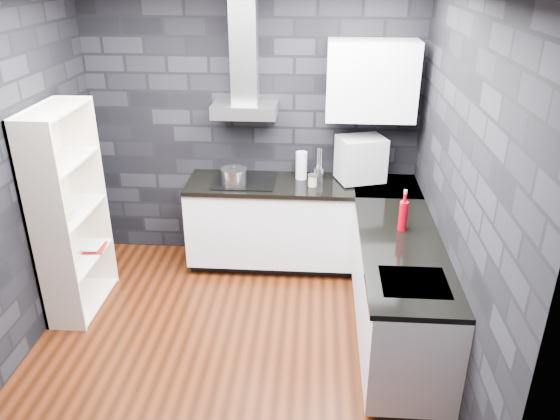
# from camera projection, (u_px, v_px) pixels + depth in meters

# --- Properties ---
(ground) EXTENTS (3.20, 3.20, 0.00)m
(ground) POSITION_uv_depth(u_px,v_px,m) (233.00, 344.00, 4.42)
(ground) COLOR #421A0A
(wall_back) EXTENTS (3.20, 0.05, 2.70)m
(wall_back) POSITION_uv_depth(u_px,v_px,m) (253.00, 126.00, 5.33)
(wall_back) COLOR black
(wall_back) RESTS_ON ground
(wall_front) EXTENTS (3.20, 0.05, 2.70)m
(wall_front) POSITION_uv_depth(u_px,v_px,m) (166.00, 333.00, 2.38)
(wall_front) COLOR black
(wall_front) RESTS_ON ground
(wall_left) EXTENTS (0.05, 3.20, 2.70)m
(wall_left) POSITION_uv_depth(u_px,v_px,m) (5.00, 184.00, 3.96)
(wall_left) COLOR black
(wall_left) RESTS_ON ground
(wall_right) EXTENTS (0.05, 3.20, 2.70)m
(wall_right) POSITION_uv_depth(u_px,v_px,m) (460.00, 197.00, 3.75)
(wall_right) COLOR black
(wall_right) RESTS_ON ground
(toekick_back) EXTENTS (2.18, 0.50, 0.10)m
(toekick_back) POSITION_uv_depth(u_px,v_px,m) (301.00, 258.00, 5.58)
(toekick_back) COLOR black
(toekick_back) RESTS_ON ground
(toekick_right) EXTENTS (0.50, 1.78, 0.10)m
(toekick_right) POSITION_uv_depth(u_px,v_px,m) (399.00, 339.00, 4.40)
(toekick_right) COLOR black
(toekick_right) RESTS_ON ground
(counter_back_cab) EXTENTS (2.20, 0.60, 0.76)m
(counter_back_cab) POSITION_uv_depth(u_px,v_px,m) (301.00, 222.00, 5.36)
(counter_back_cab) COLOR white
(counter_back_cab) RESTS_ON ground
(counter_right_cab) EXTENTS (0.60, 1.80, 0.76)m
(counter_right_cab) POSITION_uv_depth(u_px,v_px,m) (399.00, 293.00, 4.22)
(counter_right_cab) COLOR white
(counter_right_cab) RESTS_ON ground
(counter_back_top) EXTENTS (2.20, 0.62, 0.04)m
(counter_back_top) POSITION_uv_depth(u_px,v_px,m) (302.00, 185.00, 5.19)
(counter_back_top) COLOR black
(counter_back_top) RESTS_ON counter_back_cab
(counter_right_top) EXTENTS (0.62, 1.80, 0.04)m
(counter_right_top) POSITION_uv_depth(u_px,v_px,m) (402.00, 248.00, 4.06)
(counter_right_top) COLOR black
(counter_right_top) RESTS_ON counter_right_cab
(counter_corner_top) EXTENTS (0.62, 0.62, 0.04)m
(counter_corner_top) POSITION_uv_depth(u_px,v_px,m) (387.00, 187.00, 5.14)
(counter_corner_top) COLOR black
(counter_corner_top) RESTS_ON counter_right_cab
(hood_body) EXTENTS (0.60, 0.34, 0.12)m
(hood_body) POSITION_uv_depth(u_px,v_px,m) (245.00, 110.00, 5.07)
(hood_body) COLOR #A4A4A8
(hood_body) RESTS_ON wall_back
(hood_chimney) EXTENTS (0.24, 0.20, 0.90)m
(hood_chimney) POSITION_uv_depth(u_px,v_px,m) (244.00, 53.00, 4.92)
(hood_chimney) COLOR #A4A4A8
(hood_chimney) RESTS_ON hood_body
(upper_cabinet) EXTENTS (0.80, 0.35, 0.70)m
(upper_cabinet) POSITION_uv_depth(u_px,v_px,m) (372.00, 81.00, 4.86)
(upper_cabinet) COLOR silver
(upper_cabinet) RESTS_ON wall_back
(cooktop) EXTENTS (0.58, 0.50, 0.01)m
(cooktop) POSITION_uv_depth(u_px,v_px,m) (245.00, 181.00, 5.22)
(cooktop) COLOR black
(cooktop) RESTS_ON counter_back_top
(sink_rim) EXTENTS (0.44, 0.40, 0.01)m
(sink_rim) POSITION_uv_depth(u_px,v_px,m) (414.00, 283.00, 3.60)
(sink_rim) COLOR #A4A4A8
(sink_rim) RESTS_ON counter_right_top
(pot) EXTENTS (0.30, 0.30, 0.14)m
(pot) POSITION_uv_depth(u_px,v_px,m) (234.00, 177.00, 5.10)
(pot) COLOR #B6B6BB
(pot) RESTS_ON cooktop
(glass_vase) EXTENTS (0.11, 0.11, 0.27)m
(glass_vase) POSITION_uv_depth(u_px,v_px,m) (301.00, 165.00, 5.24)
(glass_vase) COLOR silver
(glass_vase) RESTS_ON counter_back_top
(storage_jar) EXTENTS (0.10, 0.10, 0.10)m
(storage_jar) POSITION_uv_depth(u_px,v_px,m) (312.00, 181.00, 5.09)
(storage_jar) COLOR tan
(storage_jar) RESTS_ON counter_back_top
(utensil_crock) EXTENTS (0.10, 0.10, 0.12)m
(utensil_crock) POSITION_uv_depth(u_px,v_px,m) (319.00, 174.00, 5.24)
(utensil_crock) COLOR #B6B6BB
(utensil_crock) RESTS_ON counter_back_top
(appliance_garage) EXTENTS (0.50, 0.44, 0.42)m
(appliance_garage) POSITION_uv_depth(u_px,v_px,m) (361.00, 159.00, 5.14)
(appliance_garage) COLOR #A0A3A7
(appliance_garage) RESTS_ON counter_back_top
(red_bottle) EXTENTS (0.07, 0.07, 0.24)m
(red_bottle) POSITION_uv_depth(u_px,v_px,m) (403.00, 216.00, 4.24)
(red_bottle) COLOR #93000C
(red_bottle) RESTS_ON counter_right_top
(bookshelf) EXTENTS (0.35, 0.80, 1.80)m
(bookshelf) POSITION_uv_depth(u_px,v_px,m) (70.00, 213.00, 4.56)
(bookshelf) COLOR beige
(bookshelf) RESTS_ON ground
(fruit_bowl) EXTENTS (0.24, 0.24, 0.05)m
(fruit_bowl) POSITION_uv_depth(u_px,v_px,m) (63.00, 215.00, 4.44)
(fruit_bowl) COLOR white
(fruit_bowl) RESTS_ON bookshelf
(book_red) EXTENTS (0.18, 0.04, 0.24)m
(book_red) POSITION_uv_depth(u_px,v_px,m) (83.00, 238.00, 4.87)
(book_red) COLOR #98150B
(book_red) RESTS_ON bookshelf
(book_second) EXTENTS (0.15, 0.02, 0.20)m
(book_second) POSITION_uv_depth(u_px,v_px,m) (84.00, 236.00, 4.85)
(book_second) COLOR #B2B2B2
(book_second) RESTS_ON bookshelf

